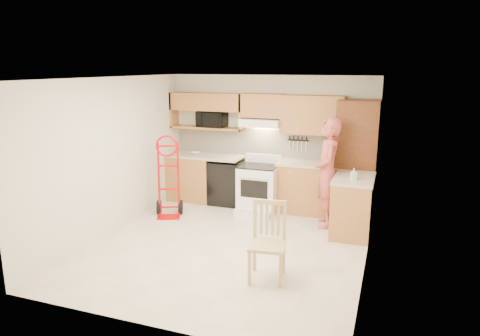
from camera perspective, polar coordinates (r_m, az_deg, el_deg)
The scene contains 28 objects.
floor at distance 6.73m, azimuth -1.45°, elevation -10.17°, with size 4.00×4.50×0.02m, color beige.
ceiling at distance 6.18m, azimuth -1.59°, elevation 11.80°, with size 4.00×4.50×0.02m, color white.
wall_back at distance 8.44m, azimuth 4.01°, elevation 3.58°, with size 4.00×0.02×2.50m, color silver.
wall_front at distance 4.39m, azimuth -12.24°, elevation -5.91°, with size 4.00×0.02×2.50m, color silver.
wall_left at distance 7.29m, azimuth -16.43°, elevation 1.51°, with size 0.02×4.50×2.50m, color silver.
wall_right at distance 5.94m, azimuth 16.90°, elevation -1.13°, with size 0.02×4.50×2.50m, color silver.
backsplash at distance 8.43m, azimuth 3.96°, elevation 3.22°, with size 3.92×0.03×0.55m, color beige.
lower_cab_left at distance 8.87m, azimuth -6.31°, elevation -1.29°, with size 0.90×0.60×0.90m, color #AA7E43.
dishwasher at distance 8.58m, azimuth -1.79°, elevation -1.88°, with size 0.60×0.60×0.85m, color black.
lower_cab_right at distance 8.15m, azimuth 8.97°, elevation -2.69°, with size 1.14×0.60×0.90m, color #AA7E43.
countertop_left at distance 8.64m, azimuth -4.59°, elevation 1.56°, with size 1.50×0.63×0.04m, color #CBB591.
countertop_right at distance 8.03m, azimuth 9.09°, elevation 0.53°, with size 1.14×0.63×0.04m, color #CBB591.
cab_return_right at distance 7.28m, azimuth 14.53°, elevation -4.91°, with size 0.60×1.00×0.90m, color #AA7E43.
countertop_return at distance 7.15m, azimuth 14.75°, elevation -1.33°, with size 0.63×1.00×0.04m, color #CBB591.
pantry_tall at distance 7.90m, azimuth 14.97°, elevation 1.00°, with size 0.70×0.60×2.10m, color brown.
upper_cab_left at distance 8.61m, azimuth -4.36°, elevation 8.66°, with size 1.50×0.33×0.34m, color #AA7E43.
upper_shelf_mw at distance 8.67m, azimuth -4.30°, elevation 5.30°, with size 1.50×0.33×0.04m, color #AA7E43.
upper_cab_center at distance 8.22m, azimuth 2.95°, elevation 8.18°, with size 0.76×0.33×0.44m, color #AA7E43.
upper_cab_right at distance 8.02m, azimuth 9.50°, elevation 6.88°, with size 1.14×0.33×0.70m, color #AA7E43.
range_hood at distance 8.19m, azimuth 2.79°, elevation 5.98°, with size 0.76×0.46×0.14m, color white.
knife_strip at distance 8.27m, azimuth 7.59°, elevation 3.21°, with size 0.40×0.05×0.29m, color black, non-canonical shape.
microwave at distance 8.60m, azimuth -3.69°, elevation 6.41°, with size 0.55×0.38×0.31m, color black.
range at distance 8.02m, azimuth 2.37°, elevation -2.28°, with size 0.71×0.93×1.04m, color white, non-canonical shape.
person at distance 7.39m, azimuth 11.39°, elevation -0.63°, with size 0.68×0.44×1.85m, color #B84C45.
hand_truck at distance 7.87m, azimuth -9.41°, elevation -1.62°, with size 0.53×0.48×1.34m, color red, non-canonical shape.
dining_chair at distance 5.56m, azimuth 3.61°, elevation -9.72°, with size 0.45×0.49×1.00m, color tan, non-canonical shape.
soap_bottle at distance 6.98m, azimuth 14.69°, elevation -0.74°, with size 0.08×0.08×0.18m, color white.
bowl at distance 8.71m, azimuth -5.84°, elevation 1.93°, with size 0.19×0.19×0.05m, color white.
Camera 1 is at (2.23, -5.76, 2.67)m, focal length 32.54 mm.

